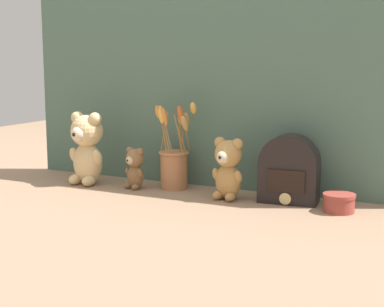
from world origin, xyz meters
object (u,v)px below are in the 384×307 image
Objects in this scene: vintage_radio at (289,172)px; decorative_tin_tall at (339,203)px; teddy_bear_small at (135,167)px; flower_vase at (174,162)px; teddy_bear_large at (87,147)px; teddy_bear_medium at (228,167)px.

decorative_tin_tall is (0.17, -0.05, -0.07)m from vintage_radio.
flower_vase reaches higher than teddy_bear_small.
decorative_tin_tall is at bearing -0.37° from teddy_bear_small.
vintage_radio is (0.74, 0.05, -0.04)m from teddy_bear_large.
teddy_bear_large is 0.92m from decorative_tin_tall.
decorative_tin_tall is (0.59, -0.07, -0.07)m from flower_vase.
decorative_tin_tall is (0.36, -0.00, -0.08)m from teddy_bear_medium.
decorative_tin_tall is at bearing -0.28° from teddy_bear_medium.
teddy_bear_small is 0.55m from vintage_radio.
teddy_bear_medium is at bearing -15.56° from flower_vase.
teddy_bear_large reaches higher than teddy_bear_small.
vintage_radio is (0.42, -0.02, 0.00)m from flower_vase.
teddy_bear_small is (-0.35, 0.00, -0.03)m from teddy_bear_medium.
teddy_bear_large is 1.80× the size of teddy_bear_small.
decorative_tin_tall is (0.91, 0.01, -0.11)m from teddy_bear_large.
flower_vase is (0.12, 0.06, 0.02)m from teddy_bear_small.
teddy_bear_small is at bearing 179.54° from teddy_bear_medium.
vintage_radio is at bearing 164.20° from decorative_tin_tall.
teddy_bear_large is 1.30× the size of teddy_bear_medium.
flower_vase is at bearing 173.66° from decorative_tin_tall.
flower_vase is 0.60m from decorative_tin_tall.
decorative_tin_tall is at bearing -15.80° from vintage_radio.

